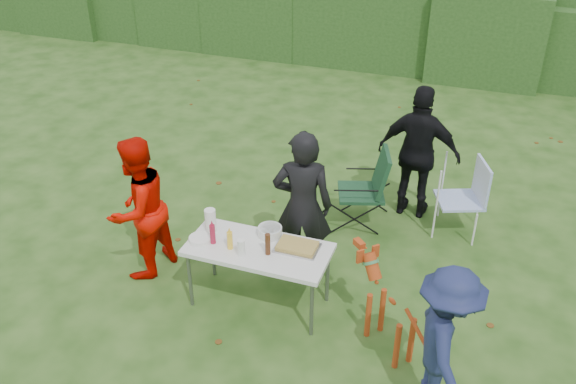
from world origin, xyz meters
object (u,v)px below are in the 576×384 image
(person_black_puffy, at_px, (419,153))
(dog, at_px, (391,313))
(paper_towel_roll, at_px, (210,220))
(person_red_jacket, at_px, (138,209))
(child, at_px, (445,342))
(ketchup_bottle, at_px, (213,234))
(lawn_chair, at_px, (459,197))
(mustard_bottle, at_px, (230,240))
(folding_table, at_px, (258,252))
(beer_bottle, at_px, (268,244))
(person_cook, at_px, (303,206))
(camping_chair, at_px, (361,188))

(person_black_puffy, xyz_separation_m, dog, (0.20, -2.59, -0.44))
(dog, xyz_separation_m, paper_towel_roll, (-2.05, 0.32, 0.41))
(person_red_jacket, bearing_deg, dog, 96.57)
(child, distance_m, ketchup_bottle, 2.56)
(lawn_chair, height_order, mustard_bottle, lawn_chair)
(person_red_jacket, xyz_separation_m, child, (3.47, -0.83, -0.10))
(folding_table, distance_m, mustard_bottle, 0.33)
(ketchup_bottle, bearing_deg, lawn_chair, 43.90)
(dog, xyz_separation_m, beer_bottle, (-1.32, 0.13, 0.40))
(person_cook, bearing_deg, paper_towel_roll, 17.97)
(paper_towel_roll, bearing_deg, dog, -8.91)
(person_cook, xyz_separation_m, person_black_puffy, (0.99, 1.73, -0.01))
(dog, relative_size, beer_bottle, 4.02)
(beer_bottle, bearing_deg, lawn_chair, 52.40)
(camping_chair, bearing_deg, person_red_jacket, 22.54)
(lawn_chair, bearing_deg, person_cook, 21.54)
(camping_chair, relative_size, beer_bottle, 4.38)
(camping_chair, height_order, paper_towel_roll, camping_chair)
(folding_table, relative_size, mustard_bottle, 7.50)
(person_black_puffy, relative_size, lawn_chair, 1.82)
(folding_table, height_order, person_red_jacket, person_red_jacket)
(lawn_chair, height_order, paper_towel_roll, paper_towel_roll)
(beer_bottle, relative_size, paper_towel_roll, 0.92)
(dog, height_order, lawn_chair, lawn_chair)
(folding_table, bearing_deg, dog, -7.78)
(person_black_puffy, distance_m, dog, 2.64)
(dog, height_order, paper_towel_roll, paper_towel_roll)
(camping_chair, bearing_deg, paper_towel_roll, 37.17)
(beer_bottle, bearing_deg, camping_chair, 75.58)
(person_cook, xyz_separation_m, camping_chair, (0.38, 1.24, -0.38))
(dog, height_order, mustard_bottle, mustard_bottle)
(beer_bottle, height_order, paper_towel_roll, paper_towel_roll)
(person_cook, xyz_separation_m, dog, (1.19, -0.86, -0.45))
(folding_table, distance_m, beer_bottle, 0.23)
(child, height_order, ketchup_bottle, child)
(lawn_chair, bearing_deg, ketchup_bottle, 22.10)
(dog, bearing_deg, lawn_chair, -56.66)
(ketchup_bottle, bearing_deg, dog, -3.56)
(dog, height_order, camping_chair, camping_chair)
(person_black_puffy, bearing_deg, person_cook, 63.52)
(dog, distance_m, lawn_chair, 2.39)
(folding_table, height_order, lawn_chair, lawn_chair)
(ketchup_bottle, distance_m, beer_bottle, 0.61)
(person_black_puffy, distance_m, mustard_bottle, 2.93)
(ketchup_bottle, bearing_deg, folding_table, 9.39)
(person_cook, relative_size, mustard_bottle, 9.08)
(ketchup_bottle, bearing_deg, paper_towel_roll, 121.00)
(person_cook, height_order, mustard_bottle, person_cook)
(folding_table, relative_size, camping_chair, 1.43)
(person_black_puffy, relative_size, camping_chair, 1.72)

